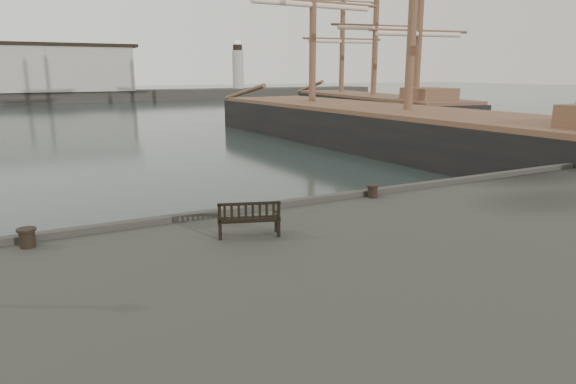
% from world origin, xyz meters
% --- Properties ---
extents(ground, '(400.00, 400.00, 0.00)m').
position_xyz_m(ground, '(0.00, 0.00, 0.00)').
color(ground, black).
rests_on(ground, ground).
extents(breakwater, '(140.00, 9.50, 12.20)m').
position_xyz_m(breakwater, '(-4.56, 92.00, 4.30)').
color(breakwater, '#383530').
rests_on(breakwater, ground).
extents(bench, '(1.67, 1.03, 0.91)m').
position_xyz_m(bench, '(-1.02, -2.35, 1.85)').
color(bench, black).
rests_on(bench, quay).
extents(bollard_left, '(0.47, 0.47, 0.47)m').
position_xyz_m(bollard_left, '(-6.06, -0.64, 1.79)').
color(bollard_left, black).
rests_on(bollard_left, quay).
extents(bollard_right, '(0.48, 0.48, 0.43)m').
position_xyz_m(bollard_right, '(4.29, -0.50, 1.77)').
color(bollard_right, black).
rests_on(bollard_right, quay).
extents(tall_ship_main, '(10.99, 45.29, 33.70)m').
position_xyz_m(tall_ship_main, '(19.11, 15.00, 0.84)').
color(tall_ship_main, black).
rests_on(tall_ship_main, ground).
extents(tall_ship_far, '(11.79, 32.42, 27.20)m').
position_xyz_m(tall_ship_far, '(30.96, 34.68, 0.89)').
color(tall_ship_far, black).
rests_on(tall_ship_far, ground).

